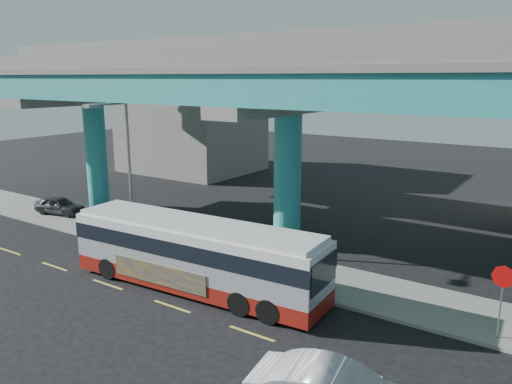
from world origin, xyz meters
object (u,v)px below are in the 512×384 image
Objects in this scene: parked_car at (60,205)px; stop_sign at (503,286)px; street_lamp at (120,154)px; transit_bus at (196,253)px.

stop_sign is (27.56, -1.46, 1.39)m from parked_car.
parked_car is at bearing 166.24° from street_lamp.
transit_bus is 7.75m from street_lamp.
parked_car is 0.47× the size of street_lamp.
transit_bus is at bearing -15.27° from street_lamp.
street_lamp is (9.02, -2.21, 4.58)m from parked_car.
transit_bus reaches higher than stop_sign.
stop_sign reaches higher than parked_car.
parked_car is (-15.64, 4.02, -0.97)m from transit_bus.
street_lamp reaches higher than stop_sign.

